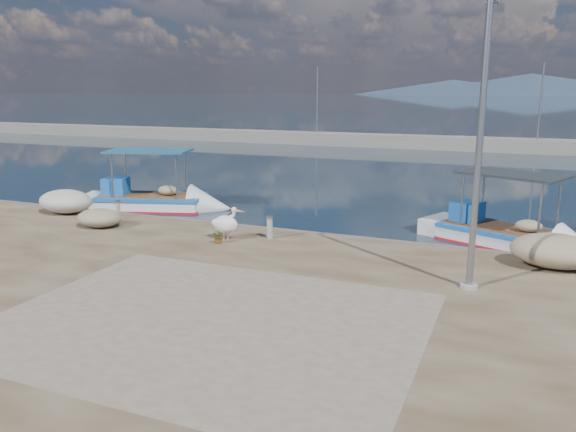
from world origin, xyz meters
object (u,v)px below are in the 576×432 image
Objects in this scene: lamp_post at (479,156)px; bollard_near at (270,226)px; boat_right at (504,238)px; boat_left at (150,204)px; pelican at (226,224)px.

lamp_post is 8.97× the size of bollard_near.
boat_right is at bearing 84.46° from lamp_post.
boat_left is 9.14m from bollard_near.
boat_right is at bearing 29.81° from bollard_near.
lamp_post is at bearing -19.96° from bollard_near.
boat_right is 0.93× the size of lamp_post.
boat_right is (15.19, -0.25, -0.01)m from boat_left.
pelican reaches higher than bollard_near.
boat_left reaches higher than bollard_near.
boat_right reaches higher than pelican.
pelican is 1.49× the size of bollard_near.
boat_left reaches higher than pelican.
boat_right is 7.44m from lamp_post.
boat_left is 5.95× the size of pelican.
lamp_post is at bearing -42.45° from boat_left.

